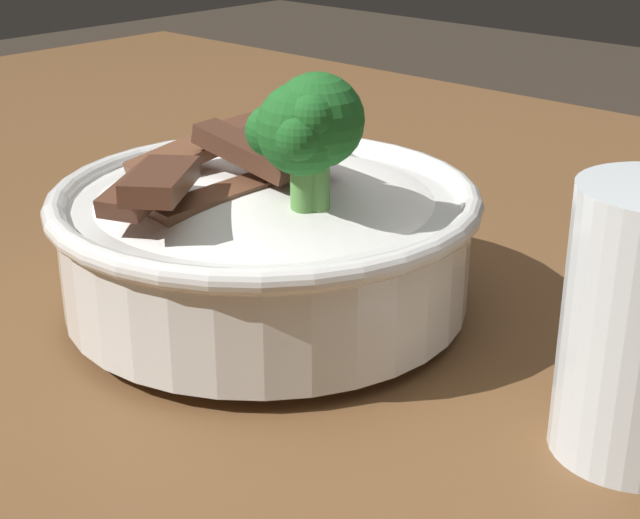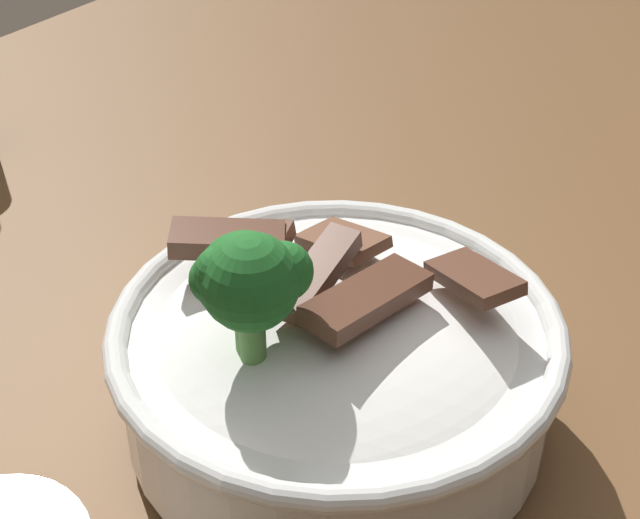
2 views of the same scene
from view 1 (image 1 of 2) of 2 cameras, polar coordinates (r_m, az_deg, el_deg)
dining_table at (r=0.55m, az=-2.64°, el=-13.19°), size 1.55×1.10×0.78m
rice_bowl at (r=0.50m, az=-3.19°, el=1.93°), size 0.23×0.23×0.14m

